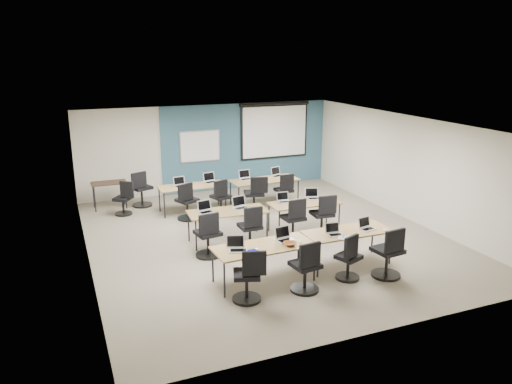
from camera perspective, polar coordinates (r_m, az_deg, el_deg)
name	(u,v)px	position (r m, az deg, el deg)	size (l,w,h in m)	color
floor	(265,237)	(11.93, 1.08, -5.17)	(8.00, 9.00, 0.02)	#6B6354
ceiling	(266,124)	(11.25, 1.15, 7.78)	(8.00, 9.00, 0.02)	white
wall_back	(209,148)	(15.65, -5.42, 4.99)	(8.00, 0.04, 2.70)	beige
wall_front	(384,253)	(7.79, 14.37, -6.73)	(8.00, 0.04, 2.70)	beige
wall_left	(84,201)	(10.64, -19.09, -1.01)	(0.04, 9.00, 2.70)	beige
wall_right	(407,168)	(13.56, 16.87, 2.68)	(0.04, 9.00, 2.70)	beige
blue_accent_panel	(247,146)	(16.02, -1.09, 5.30)	(5.50, 0.04, 2.70)	#3D5977
whiteboard	(200,146)	(15.48, -6.42, 5.21)	(1.28, 0.03, 0.98)	#A4A8AC
projector_screen	(275,128)	(16.23, 2.14, 7.36)	(2.40, 0.10, 1.82)	black
training_table_front_left	(264,248)	(9.48, 0.90, -6.40)	(1.94, 0.81, 0.73)	#9A582A
training_table_front_right	(348,233)	(10.39, 10.42, -4.64)	(1.82, 0.76, 0.73)	brown
training_table_mid_left	(228,213)	(11.50, -3.25, -2.39)	(1.82, 0.76, 0.73)	#9B6532
training_table_mid_right	(304,204)	(12.17, 5.56, -1.40)	(1.74, 0.72, 0.73)	brown
training_table_back_left	(192,187)	(13.73, -7.31, 0.55)	(1.82, 0.76, 0.73)	brown
training_table_back_right	(264,181)	(14.27, 0.97, 1.28)	(1.94, 0.81, 0.73)	brown
laptop_0	(237,247)	(9.25, -2.20, -6.27)	(0.34, 0.29, 0.26)	#AAAAAC
mouse_0	(257,249)	(9.29, 0.13, -6.53)	(0.06, 0.09, 0.03)	white
task_chair_0	(249,280)	(8.86, -0.86, -10.01)	(0.53, 0.52, 1.00)	black
laptop_1	(284,237)	(9.73, 3.25, -5.15)	(0.33, 0.28, 0.25)	silver
mouse_1	(300,242)	(9.65, 5.08, -5.72)	(0.06, 0.09, 0.03)	white
task_chair_1	(306,271)	(9.23, 5.75, -8.94)	(0.54, 0.54, 1.01)	black
laptop_2	(334,232)	(10.12, 8.91, -4.52)	(0.30, 0.25, 0.23)	#B1B1BD
mouse_2	(349,237)	(10.05, 10.53, -5.03)	(0.06, 0.09, 0.03)	white
task_chair_2	(349,261)	(9.82, 10.56, -7.75)	(0.49, 0.47, 0.95)	black
laptop_3	(366,226)	(10.56, 12.50, -3.84)	(0.30, 0.26, 0.23)	silver
mouse_3	(385,230)	(10.58, 14.49, -4.20)	(0.06, 0.10, 0.04)	white
task_chair_3	(389,257)	(10.07, 14.91, -7.14)	(0.57, 0.57, 1.05)	black
laptop_4	(205,209)	(11.43, -5.80, -1.98)	(0.34, 0.29, 0.26)	#BBBBBB
mouse_4	(214,213)	(11.33, -4.83, -2.39)	(0.06, 0.09, 0.03)	white
task_chair_4	(208,238)	(10.71, -5.48, -5.29)	(0.55, 0.55, 1.03)	black
laptop_5	(240,205)	(11.67, -1.82, -1.52)	(0.35, 0.30, 0.27)	silver
mouse_5	(248,208)	(11.60, -0.92, -1.90)	(0.07, 0.10, 0.04)	white
task_chair_5	(251,231)	(11.13, -0.60, -4.45)	(0.53, 0.53, 1.01)	black
laptop_6	(284,200)	(12.15, 3.21, -0.86)	(0.30, 0.26, 0.23)	#A6A6A8
mouse_6	(291,203)	(12.05, 4.07, -1.25)	(0.07, 0.10, 0.04)	white
task_chair_6	(294,222)	(11.68, 4.36, -3.47)	(0.54, 0.54, 1.02)	black
laptop_7	(313,196)	(12.49, 6.54, -0.46)	(0.33, 0.28, 0.25)	silver
mouse_7	(326,198)	(12.50, 8.04, -0.73)	(0.07, 0.10, 0.04)	white
task_chair_7	(323,218)	(12.02, 7.67, -2.99)	(0.55, 0.55, 1.02)	black
laptop_8	(180,184)	(13.71, -8.69, 0.93)	(0.33, 0.28, 0.25)	silver
mouse_8	(190,186)	(13.65, -7.58, 0.68)	(0.06, 0.09, 0.03)	white
task_chair_8	(187,204)	(13.12, -7.90, -1.40)	(0.58, 0.54, 1.02)	black
laptop_9	(210,180)	(14.02, -5.28, 1.39)	(0.35, 0.30, 0.27)	silver
mouse_9	(221,183)	(13.84, -3.98, 1.01)	(0.06, 0.10, 0.04)	white
task_chair_9	(221,200)	(13.44, -4.03, -0.93)	(0.52, 0.51, 0.99)	black
laptop_10	(246,177)	(14.29, -1.21, 1.73)	(0.35, 0.29, 0.26)	#ACACBA
mouse_10	(257,179)	(14.27, 0.08, 1.50)	(0.06, 0.09, 0.03)	white
task_chair_10	(255,198)	(13.51, -0.09, -0.67)	(0.58, 0.58, 1.05)	black
laptop_11	(277,174)	(14.67, 2.39, 2.09)	(0.34, 0.29, 0.26)	silver
mouse_11	(284,177)	(14.56, 3.22, 1.76)	(0.06, 0.10, 0.04)	white
task_chair_11	(284,193)	(14.07, 3.27, -0.15)	(0.51, 0.51, 0.99)	black
blue_mousepad	(251,252)	(9.19, -0.57, -6.82)	(0.24, 0.20, 0.01)	#080781
snack_bowl	(290,244)	(9.49, 3.91, -5.91)	(0.28, 0.28, 0.07)	brown
snack_plate	(343,238)	(9.97, 9.90, -5.20)	(0.19, 0.19, 0.01)	white
coffee_cup	(343,236)	(9.98, 9.93, -5.00)	(0.05, 0.05, 0.05)	silver
utility_table	(109,185)	(14.49, -16.47, 0.73)	(0.96, 0.53, 0.75)	#342217
spare_chair_a	(141,192)	(14.48, -12.99, 0.02)	(0.60, 0.57, 1.04)	black
spare_chair_b	(124,201)	(13.85, -14.84, -1.00)	(0.53, 0.46, 0.95)	black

